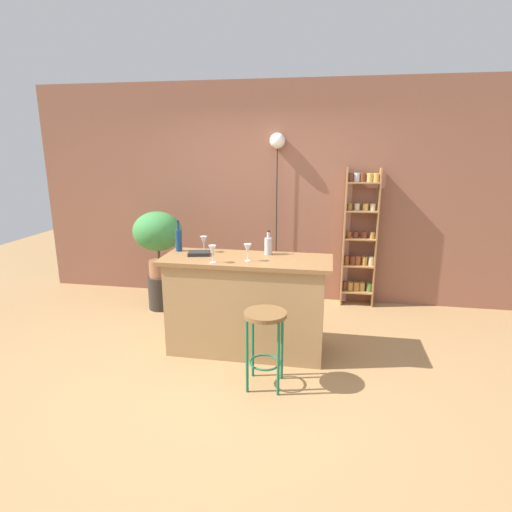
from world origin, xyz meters
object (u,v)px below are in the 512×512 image
(plant_stool, at_px, (161,292))
(wine_glass_center, at_px, (248,249))
(bar_stool, at_px, (265,331))
(wine_glass_left, at_px, (212,250))
(pendant_globe_light, at_px, (277,144))
(spice_shelf, at_px, (360,239))
(potted_plant, at_px, (158,234))
(bottle_sauce_amber, at_px, (179,240))
(wine_glass_right, at_px, (204,241))
(cookbook, at_px, (199,253))
(bottle_spirits_clear, at_px, (268,245))

(plant_stool, xyz_separation_m, wine_glass_center, (1.33, -1.03, 0.87))
(wine_glass_center, bearing_deg, bar_stool, -64.35)
(plant_stool, height_order, wine_glass_left, wine_glass_left)
(plant_stool, bearing_deg, pendant_globe_light, 24.03)
(bar_stool, relative_size, spice_shelf, 0.39)
(potted_plant, distance_m, wine_glass_center, 1.68)
(plant_stool, relative_size, bottle_sauce_amber, 1.33)
(pendant_globe_light, bearing_deg, spice_shelf, -2.59)
(plant_stool, height_order, pendant_globe_light, pendant_globe_light)
(wine_glass_left, bearing_deg, bar_stool, -36.03)
(potted_plant, height_order, wine_glass_right, potted_plant)
(cookbook, bearing_deg, bottle_sauce_amber, 140.40)
(plant_stool, relative_size, wine_glass_center, 2.55)
(bar_stool, height_order, wine_glass_center, wine_glass_center)
(potted_plant, bearing_deg, wine_glass_left, -48.28)
(spice_shelf, bearing_deg, wine_glass_left, -129.79)
(potted_plant, bearing_deg, wine_glass_center, -37.84)
(potted_plant, xyz_separation_m, bottle_sauce_amber, (0.56, -0.77, 0.12))
(plant_stool, height_order, wine_glass_center, wine_glass_center)
(bar_stool, bearing_deg, cookbook, 139.52)
(bottle_spirits_clear, height_order, cookbook, bottle_spirits_clear)
(spice_shelf, bearing_deg, pendant_globe_light, 177.41)
(potted_plant, distance_m, wine_glass_left, 1.54)
(bottle_sauce_amber, height_order, pendant_globe_light, pendant_globe_light)
(spice_shelf, height_order, wine_glass_center, spice_shelf)
(wine_glass_center, bearing_deg, wine_glass_right, 152.91)
(plant_stool, xyz_separation_m, wine_glass_left, (1.02, -1.14, 0.87))
(cookbook, bearing_deg, bar_stool, -53.19)
(spice_shelf, xyz_separation_m, plant_stool, (-2.45, -0.57, -0.67))
(plant_stool, height_order, wine_glass_right, wine_glass_right)
(potted_plant, xyz_separation_m, pendant_globe_light, (1.38, 0.62, 1.07))
(bar_stool, distance_m, pendant_globe_light, 2.65)
(wine_glass_center, bearing_deg, bottle_spirits_clear, 61.43)
(bar_stool, distance_m, potted_plant, 2.25)
(bottle_spirits_clear, relative_size, wine_glass_left, 1.47)
(plant_stool, xyz_separation_m, bottle_spirits_clear, (1.48, -0.75, 0.84))
(cookbook, bearing_deg, wine_glass_center, -27.26)
(wine_glass_center, distance_m, wine_glass_right, 0.56)
(bar_stool, bearing_deg, pendant_globe_light, 95.06)
(wine_glass_left, bearing_deg, pendant_globe_light, 78.38)
(cookbook, bearing_deg, pendant_globe_light, 56.62)
(plant_stool, relative_size, cookbook, 1.99)
(bar_stool, bearing_deg, spice_shelf, 67.58)
(bottle_spirits_clear, bearing_deg, wine_glass_right, -178.01)
(plant_stool, height_order, cookbook, cookbook)
(spice_shelf, distance_m, bottle_spirits_clear, 1.65)
(bottle_spirits_clear, xyz_separation_m, wine_glass_left, (-0.46, -0.39, 0.03))
(plant_stool, distance_m, wine_glass_center, 1.89)
(plant_stool, distance_m, wine_glass_left, 1.76)
(potted_plant, xyz_separation_m, cookbook, (0.81, -0.90, 0.02))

